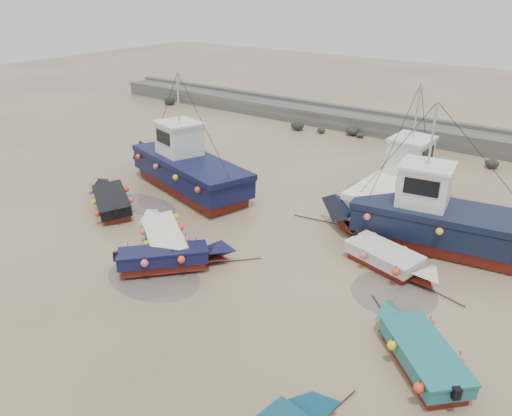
# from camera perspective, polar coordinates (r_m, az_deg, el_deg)

# --- Properties ---
(ground) EXTENTS (120.00, 120.00, 0.00)m
(ground) POSITION_cam_1_polar(r_m,az_deg,el_deg) (19.80, -1.95, -7.77)
(ground) COLOR tan
(ground) RESTS_ON ground
(seawall) EXTENTS (60.00, 4.92, 1.50)m
(seawall) POSITION_cam_1_polar(r_m,az_deg,el_deg) (37.96, 19.01, 8.01)
(seawall) COLOR #63635E
(seawall) RESTS_ON ground
(puddle_a) EXTENTS (4.14, 4.14, 0.01)m
(puddle_a) POSITION_cam_1_polar(r_m,az_deg,el_deg) (20.12, -11.62, -7.75)
(puddle_a) COLOR #61574E
(puddle_a) RESTS_ON ground
(puddle_b) EXTENTS (3.15, 3.15, 0.01)m
(puddle_b) POSITION_cam_1_polar(r_m,az_deg,el_deg) (19.50, 15.46, -9.32)
(puddle_b) COLOR #61574E
(puddle_b) RESTS_ON ground
(puddle_c) EXTENTS (3.97, 3.97, 0.01)m
(puddle_c) POSITION_cam_1_polar(r_m,az_deg,el_deg) (26.49, -12.57, 0.38)
(puddle_c) COLOR #61574E
(puddle_c) RESTS_ON ground
(puddle_d) EXTENTS (5.99, 5.99, 0.01)m
(puddle_d) POSITION_cam_1_polar(r_m,az_deg,el_deg) (27.99, 16.12, 1.32)
(puddle_d) COLOR #61574E
(puddle_d) RESTS_ON ground
(dinghy_0) EXTENTS (5.33, 4.00, 1.43)m
(dinghy_0) POSITION_cam_1_polar(r_m,az_deg,el_deg) (22.12, -10.39, -2.88)
(dinghy_0) COLOR maroon
(dinghy_0) RESTS_ON ground
(dinghy_1) EXTENTS (4.55, 4.78, 1.43)m
(dinghy_1) POSITION_cam_1_polar(r_m,az_deg,el_deg) (20.31, -9.54, -5.44)
(dinghy_1) COLOR maroon
(dinghy_1) RESTS_ON ground
(dinghy_4) EXTENTS (5.47, 3.85, 1.43)m
(dinghy_4) POSITION_cam_1_polar(r_m,az_deg,el_deg) (26.40, -16.19, 1.18)
(dinghy_4) COLOR maroon
(dinghy_4) RESTS_ON ground
(dinghy_5) EXTENTS (5.16, 2.47, 1.43)m
(dinghy_5) POSITION_cam_1_polar(r_m,az_deg,el_deg) (20.60, 15.23, -5.52)
(dinghy_5) COLOR maroon
(dinghy_5) RESTS_ON ground
(dinghy_6) EXTENTS (4.48, 4.38, 1.43)m
(dinghy_6) POSITION_cam_1_polar(r_m,az_deg,el_deg) (16.32, 18.05, -14.82)
(dinghy_6) COLOR maroon
(dinghy_6) RESTS_ON ground
(cabin_boat_0) EXTENTS (11.22, 5.24, 6.22)m
(cabin_boat_0) POSITION_cam_1_polar(r_m,az_deg,el_deg) (27.85, -8.29, 4.82)
(cabin_boat_0) COLOR maroon
(cabin_boat_0) RESTS_ON ground
(cabin_boat_1) EXTENTS (3.21, 10.32, 6.22)m
(cabin_boat_1) POSITION_cam_1_polar(r_m,az_deg,el_deg) (26.06, 16.43, 2.72)
(cabin_boat_1) COLOR maroon
(cabin_boat_1) RESTS_ON ground
(cabin_boat_2) EXTENTS (10.82, 4.00, 6.22)m
(cabin_boat_2) POSITION_cam_1_polar(r_m,az_deg,el_deg) (22.72, 19.19, -0.98)
(cabin_boat_2) COLOR maroon
(cabin_boat_2) RESTS_ON ground
(person) EXTENTS (0.78, 0.64, 1.84)m
(person) POSITION_cam_1_polar(r_m,az_deg,el_deg) (26.67, -4.28, 1.09)
(person) COLOR #181B38
(person) RESTS_ON ground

